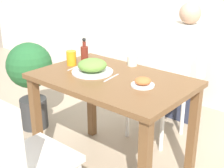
{
  "coord_description": "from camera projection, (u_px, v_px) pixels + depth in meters",
  "views": [
    {
      "loc": [
        1.29,
        -1.55,
        1.5
      ],
      "look_at": [
        0.0,
        0.0,
        0.72
      ],
      "focal_mm": 50.0,
      "sensor_mm": 36.0,
      "label": 1
    }
  ],
  "objects": [
    {
      "name": "dining_table",
      "position": [
        112.0,
        94.0,
        2.19
      ],
      "size": [
        1.09,
        0.7,
        0.77
      ],
      "color": "brown",
      "rests_on": "ground_plane"
    },
    {
      "name": "chair_near",
      "position": [
        21.0,
        157.0,
        1.71
      ],
      "size": [
        0.42,
        0.42,
        0.89
      ],
      "rotation": [
        0.0,
        0.0,
        3.14
      ],
      "color": "silver",
      "rests_on": "ground_plane"
    },
    {
      "name": "chair_far",
      "position": [
        162.0,
        82.0,
        2.79
      ],
      "size": [
        0.42,
        0.42,
        0.89
      ],
      "color": "silver",
      "rests_on": "ground_plane"
    },
    {
      "name": "food_plate",
      "position": [
        92.0,
        67.0,
        2.22
      ],
      "size": [
        0.3,
        0.3,
        0.1
      ],
      "color": "white",
      "rests_on": "dining_table"
    },
    {
      "name": "side_plate",
      "position": [
        142.0,
        83.0,
        1.98
      ],
      "size": [
        0.15,
        0.15,
        0.06
      ],
      "color": "white",
      "rests_on": "dining_table"
    },
    {
      "name": "drink_cup",
      "position": [
        132.0,
        61.0,
        2.37
      ],
      "size": [
        0.07,
        0.07,
        0.08
      ],
      "color": "silver",
      "rests_on": "dining_table"
    },
    {
      "name": "juice_glass",
      "position": [
        71.0,
        58.0,
        2.38
      ],
      "size": [
        0.08,
        0.08,
        0.11
      ],
      "color": "orange",
      "rests_on": "dining_table"
    },
    {
      "name": "sauce_bottle",
      "position": [
        85.0,
        54.0,
        2.39
      ],
      "size": [
        0.06,
        0.06,
        0.21
      ],
      "color": "maroon",
      "rests_on": "dining_table"
    },
    {
      "name": "fork_utensil",
      "position": [
        75.0,
        67.0,
        2.34
      ],
      "size": [
        0.03,
        0.17,
        0.0
      ],
      "rotation": [
        0.0,
        0.0,
        1.72
      ],
      "color": "silver",
      "rests_on": "dining_table"
    },
    {
      "name": "spoon_utensil",
      "position": [
        111.0,
        78.0,
        2.13
      ],
      "size": [
        0.03,
        0.18,
        0.0
      ],
      "rotation": [
        0.0,
        0.0,
        1.7
      ],
      "color": "silver",
      "rests_on": "dining_table"
    },
    {
      "name": "potted_plant_left",
      "position": [
        30.0,
        76.0,
        2.88
      ],
      "size": [
        0.42,
        0.42,
        0.84
      ],
      "color": "#333333",
      "rests_on": "ground_plane"
    },
    {
      "name": "person_figure",
      "position": [
        186.0,
        64.0,
        3.04
      ],
      "size": [
        0.34,
        0.22,
        1.17
      ],
      "color": "#2D3347",
      "rests_on": "ground_plane"
    }
  ]
}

